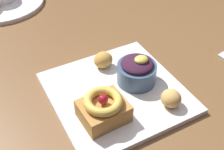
{
  "coord_description": "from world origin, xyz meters",
  "views": [
    {
      "loc": [
        -0.23,
        -0.56,
        1.17
      ],
      "look_at": [
        -0.01,
        -0.15,
        0.77
      ],
      "focal_mm": 47.35,
      "sensor_mm": 36.0,
      "label": 1
    }
  ],
  "objects": [
    {
      "name": "front_plate",
      "position": [
        -0.01,
        -0.17,
        0.74
      ],
      "size": [
        0.27,
        0.27,
        0.01
      ],
      "primitive_type": "cube",
      "color": "white",
      "rests_on": "dining_table"
    },
    {
      "name": "cake_slice",
      "position": [
        -0.07,
        -0.23,
        0.77
      ],
      "size": [
        0.09,
        0.08,
        0.06
      ],
      "rotation": [
        0.0,
        0.0,
        0.04
      ],
      "color": "#B77F3D",
      "rests_on": "front_plate"
    },
    {
      "name": "back_plate",
      "position": [
        -0.14,
        0.36,
        0.74
      ],
      "size": [
        0.27,
        0.27,
        0.01
      ],
      "primitive_type": "cylinder",
      "color": "white",
      "rests_on": "dining_table"
    },
    {
      "name": "fritter_front",
      "position": [
        -0.0,
        -0.09,
        0.76
      ],
      "size": [
        0.04,
        0.04,
        0.04
      ],
      "primitive_type": "ellipsoid",
      "color": "gold",
      "rests_on": "front_plate"
    },
    {
      "name": "fritter_middle",
      "position": [
        0.06,
        -0.26,
        0.76
      ],
      "size": [
        0.04,
        0.04,
        0.04
      ],
      "primitive_type": "ellipsoid",
      "color": "tan",
      "rests_on": "front_plate"
    },
    {
      "name": "berry_ramekin",
      "position": [
        0.04,
        -0.17,
        0.77
      ],
      "size": [
        0.08,
        0.08,
        0.07
      ],
      "color": "#3D5675",
      "rests_on": "front_plate"
    },
    {
      "name": "dining_table",
      "position": [
        0.0,
        0.0,
        0.65
      ],
      "size": [
        1.31,
        1.14,
        0.73
      ],
      "color": "brown",
      "rests_on": "ground_plane"
    }
  ]
}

